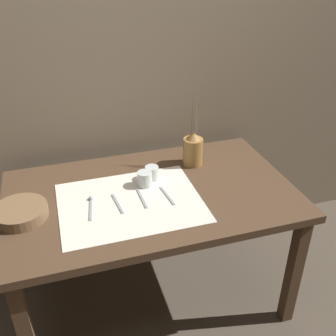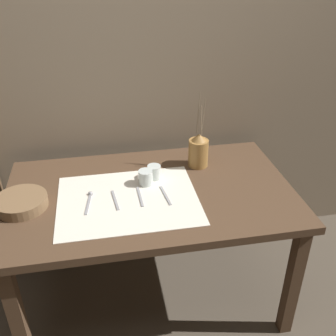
{
  "view_description": "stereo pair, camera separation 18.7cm",
  "coord_description": "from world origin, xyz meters",
  "views": [
    {
      "loc": [
        -0.39,
        -1.55,
        1.77
      ],
      "look_at": [
        0.09,
        0.0,
        0.83
      ],
      "focal_mm": 42.0,
      "sensor_mm": 36.0,
      "label": 1
    },
    {
      "loc": [
        -0.21,
        -1.59,
        1.77
      ],
      "look_at": [
        0.09,
        0.0,
        0.83
      ],
      "focal_mm": 42.0,
      "sensor_mm": 36.0,
      "label": 2
    }
  ],
  "objects": [
    {
      "name": "knife_center",
      "position": [
        -0.06,
        -0.05,
        0.72
      ],
      "size": [
        0.02,
        0.16,
        0.0
      ],
      "color": "#939399",
      "rests_on": "wooden_table"
    },
    {
      "name": "glass_tumbler_near",
      "position": [
        -0.01,
        0.06,
        0.75
      ],
      "size": [
        0.07,
        0.07,
        0.08
      ],
      "color": "silver",
      "rests_on": "wooden_table"
    },
    {
      "name": "wooden_table",
      "position": [
        0.0,
        0.0,
        0.63
      ],
      "size": [
        1.4,
        0.84,
        0.71
      ],
      "color": "#4C3523",
      "rests_on": "ground_plane"
    },
    {
      "name": "ground_plane",
      "position": [
        0.0,
        0.0,
        0.0
      ],
      "size": [
        12.0,
        12.0,
        0.0
      ],
      "primitive_type": "plane",
      "color": "brown"
    },
    {
      "name": "spoon_inner",
      "position": [
        -0.29,
        -0.01,
        0.72
      ],
      "size": [
        0.04,
        0.18,
        0.02
      ],
      "color": "#939399",
      "rests_on": "wooden_table"
    },
    {
      "name": "linen_cloth",
      "position": [
        -0.11,
        -0.06,
        0.71
      ],
      "size": [
        0.66,
        0.52,
        0.0
      ],
      "color": "silver",
      "rests_on": "wooden_table"
    },
    {
      "name": "glass_tumbler_far",
      "position": [
        0.04,
        0.11,
        0.75
      ],
      "size": [
        0.07,
        0.07,
        0.07
      ],
      "color": "silver",
      "rests_on": "wooden_table"
    },
    {
      "name": "fork_outer",
      "position": [
        -0.17,
        -0.06,
        0.72
      ],
      "size": [
        0.03,
        0.16,
        0.0
      ],
      "color": "#939399",
      "rests_on": "wooden_table"
    },
    {
      "name": "stone_wall_back",
      "position": [
        0.0,
        0.53,
        1.2
      ],
      "size": [
        7.0,
        0.06,
        2.4
      ],
      "color": "gray",
      "rests_on": "ground_plane"
    },
    {
      "name": "fork_inner",
      "position": [
        0.07,
        -0.06,
        0.72
      ],
      "size": [
        0.03,
        0.16,
        0.0
      ],
      "color": "#939399",
      "rests_on": "wooden_table"
    },
    {
      "name": "wooden_bowl",
      "position": [
        -0.6,
        -0.02,
        0.74
      ],
      "size": [
        0.24,
        0.24,
        0.05
      ],
      "color": "brown",
      "rests_on": "wooden_table"
    },
    {
      "name": "pitcher_with_flowers",
      "position": [
        0.29,
        0.2,
        0.8
      ],
      "size": [
        0.11,
        0.11,
        0.41
      ],
      "color": "olive",
      "rests_on": "wooden_table"
    }
  ]
}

